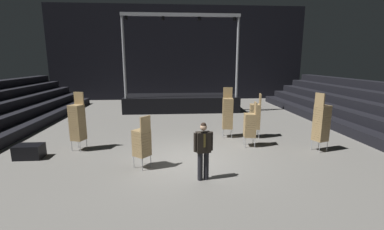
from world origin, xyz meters
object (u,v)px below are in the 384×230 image
object	(u,v)px
man_with_tie	(203,148)
chair_stack_mid_left	(77,122)
chair_stack_front_left	(142,142)
chair_stack_rear_left	(228,113)
equipment_road_case	(29,152)
chair_stack_mid_centre	(321,122)
chair_stack_front_right	(250,124)
chair_stack_mid_right	(255,116)
stage_riser	(181,101)

from	to	relation	value
man_with_tie	chair_stack_mid_left	distance (m)	5.34
chair_stack_front_left	chair_stack_rear_left	xyz separation A→B (m)	(3.43, 3.27, 0.25)
man_with_tie	equipment_road_case	size ratio (longest dim) A/B	1.88
chair_stack_mid_centre	equipment_road_case	xyz separation A→B (m)	(-10.59, 0.01, -0.87)
chair_stack_mid_left	equipment_road_case	world-z (taller)	chair_stack_mid_left
chair_stack_front_right	equipment_road_case	bearing A→B (deg)	101.71
chair_stack_mid_right	chair_stack_front_right	bearing A→B (deg)	165.63
chair_stack_rear_left	chair_stack_mid_right	bearing A→B (deg)	179.89
chair_stack_mid_right	man_with_tie	bearing A→B (deg)	156.96
chair_stack_rear_left	man_with_tie	bearing A→B (deg)	76.56
chair_stack_mid_centre	equipment_road_case	world-z (taller)	chair_stack_mid_centre
chair_stack_mid_right	chair_stack_rear_left	world-z (taller)	chair_stack_rear_left
stage_riser	equipment_road_case	world-z (taller)	stage_riser
chair_stack_mid_left	chair_stack_mid_right	distance (m)	7.33
chair_stack_front_right	chair_stack_mid_right	distance (m)	1.37
chair_stack_front_left	chair_stack_front_right	world-z (taller)	chair_stack_front_right
chair_stack_front_left	chair_stack_mid_right	world-z (taller)	chair_stack_mid_right
chair_stack_front_left	chair_stack_mid_centre	bearing A→B (deg)	-40.28
chair_stack_mid_left	chair_stack_mid_centre	xyz separation A→B (m)	(9.14, -0.80, 0.00)
chair_stack_front_right	chair_stack_mid_right	xyz separation A→B (m)	(0.59, 1.24, 0.08)
chair_stack_rear_left	stage_riser	bearing A→B (deg)	-68.32
stage_riser	equipment_road_case	bearing A→B (deg)	-122.32
chair_stack_mid_right	chair_stack_mid_centre	bearing A→B (deg)	-125.13
stage_riser	chair_stack_front_right	bearing A→B (deg)	-73.60
chair_stack_mid_centre	chair_stack_rear_left	world-z (taller)	same
stage_riser	chair_stack_mid_centre	world-z (taller)	stage_riser
stage_riser	chair_stack_front_left	bearing A→B (deg)	-99.06
chair_stack_rear_left	chair_stack_front_left	bearing A→B (deg)	50.56
chair_stack_front_left	chair_stack_mid_centre	distance (m)	6.64
stage_riser	chair_stack_mid_left	distance (m)	9.22
chair_stack_front_right	man_with_tie	bearing A→B (deg)	149.40
equipment_road_case	chair_stack_mid_right	bearing A→B (deg)	12.75
equipment_road_case	chair_stack_front_right	bearing A→B (deg)	5.13
chair_stack_mid_centre	chair_stack_mid_left	bearing A→B (deg)	-112.93
chair_stack_mid_left	chair_stack_rear_left	size ratio (longest dim) A/B	1.00
chair_stack_mid_left	equipment_road_case	distance (m)	1.87
stage_riser	chair_stack_rear_left	bearing A→B (deg)	-75.22
chair_stack_mid_right	chair_stack_mid_centre	world-z (taller)	chair_stack_mid_centre
man_with_tie	chair_stack_mid_centre	xyz separation A→B (m)	(4.70, 2.18, 0.16)
chair_stack_front_left	chair_stack_mid_centre	world-z (taller)	chair_stack_mid_centre
man_with_tie	chair_stack_front_left	size ratio (longest dim) A/B	0.99
chair_stack_mid_right	chair_stack_rear_left	distance (m)	1.22
man_with_tie	chair_stack_mid_centre	size ratio (longest dim) A/B	0.76
chair_stack_front_left	chair_stack_mid_centre	xyz separation A→B (m)	(6.53, 1.15, 0.25)
chair_stack_front_left	chair_stack_mid_left	world-z (taller)	chair_stack_mid_left
stage_riser	chair_stack_front_right	world-z (taller)	stage_riser
chair_stack_mid_centre	chair_stack_front_right	bearing A→B (deg)	-124.43
chair_stack_mid_left	chair_stack_mid_centre	world-z (taller)	same
chair_stack_mid_centre	equipment_road_case	bearing A→B (deg)	-107.99
chair_stack_mid_centre	equipment_road_case	distance (m)	10.63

